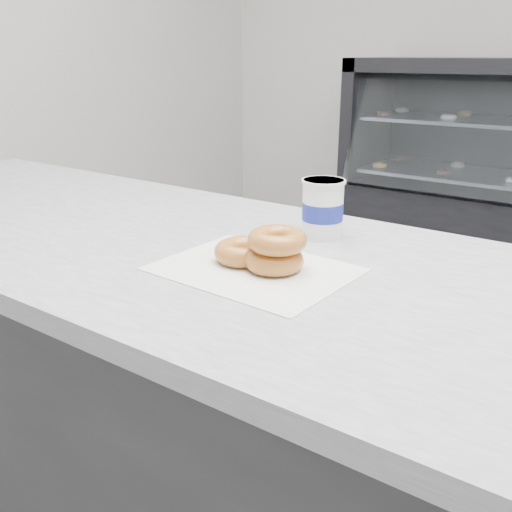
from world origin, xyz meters
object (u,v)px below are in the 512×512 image
(donut_stack, at_px, (276,250))
(coffee_cup, at_px, (323,208))
(counter, at_px, (316,480))
(donut_single, at_px, (243,252))

(donut_stack, distance_m, coffee_cup, 0.23)
(counter, bearing_deg, donut_stack, -159.42)
(donut_single, xyz_separation_m, coffee_cup, (0.04, 0.23, 0.04))
(counter, xyz_separation_m, donut_stack, (-0.08, -0.03, 0.49))
(donut_single, xyz_separation_m, donut_stack, (0.07, -0.00, 0.02))
(counter, relative_size, donut_stack, 21.22)
(coffee_cup, bearing_deg, counter, -74.37)
(donut_stack, bearing_deg, counter, 20.58)
(counter, distance_m, donut_single, 0.50)
(counter, bearing_deg, donut_single, -169.37)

